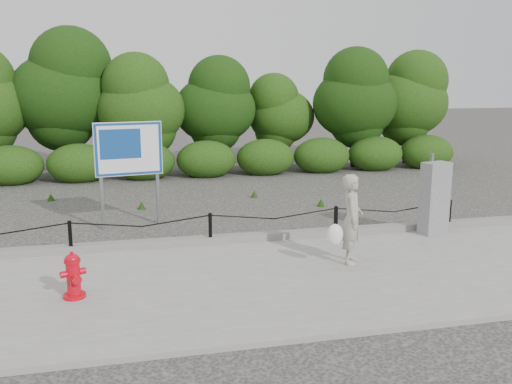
{
  "coord_description": "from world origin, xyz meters",
  "views": [
    {
      "loc": [
        -1.36,
        -9.74,
        3.11
      ],
      "look_at": [
        0.93,
        0.2,
        1.0
      ],
      "focal_mm": 38.0,
      "sensor_mm": 36.0,
      "label": 1
    }
  ],
  "objects": [
    {
      "name": "curb",
      "position": [
        0.0,
        0.05,
        0.15
      ],
      "size": [
        14.0,
        0.22,
        0.14
      ],
      "primitive_type": "cube",
      "color": "slate",
      "rests_on": "sidewalk"
    },
    {
      "name": "utility_cabinet",
      "position": [
        4.48,
        -0.26,
        0.8
      ],
      "size": [
        0.61,
        0.46,
        1.6
      ],
      "rotation": [
        0.0,
        0.0,
        0.26
      ],
      "color": "#97979A",
      "rests_on": "sidewalk"
    },
    {
      "name": "pedestrian",
      "position": [
        2.14,
        -1.58,
        0.83
      ],
      "size": [
        0.76,
        0.65,
        1.52
      ],
      "rotation": [
        0.0,
        0.0,
        1.18
      ],
      "color": "#A4A28C",
      "rests_on": "sidewalk"
    },
    {
      "name": "chain_barrier",
      "position": [
        0.0,
        0.0,
        0.46
      ],
      "size": [
        10.06,
        0.06,
        0.6
      ],
      "color": "black",
      "rests_on": "sidewalk"
    },
    {
      "name": "treeline",
      "position": [
        -0.45,
        8.95,
        2.49
      ],
      "size": [
        20.42,
        3.7,
        4.71
      ],
      "color": "black",
      "rests_on": "ground"
    },
    {
      "name": "fire_hydrant",
      "position": [
        -2.25,
        -2.11,
        0.4
      ],
      "size": [
        0.41,
        0.41,
        0.68
      ],
      "rotation": [
        0.0,
        0.0,
        0.38
      ],
      "color": "red",
      "rests_on": "sidewalk"
    },
    {
      "name": "advertising_sign",
      "position": [
        -1.44,
        1.89,
        1.59
      ],
      "size": [
        1.4,
        0.32,
        2.26
      ],
      "rotation": [
        0.0,
        0.0,
        0.16
      ],
      "color": "slate",
      "rests_on": "ground"
    },
    {
      "name": "sidewalk",
      "position": [
        0.0,
        -2.0,
        0.04
      ],
      "size": [
        14.0,
        4.0,
        0.08
      ],
      "primitive_type": "cube",
      "color": "gray",
      "rests_on": "ground"
    },
    {
      "name": "ground",
      "position": [
        0.0,
        0.0,
        0.0
      ],
      "size": [
        90.0,
        90.0,
        0.0
      ],
      "primitive_type": "plane",
      "color": "#2D2B28",
      "rests_on": "ground"
    }
  ]
}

